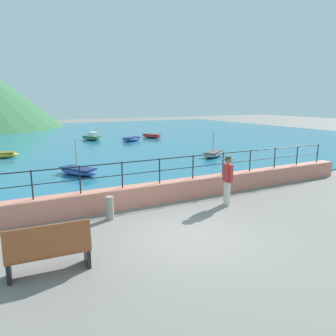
% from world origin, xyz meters
% --- Properties ---
extents(ground_plane, '(120.00, 120.00, 0.00)m').
position_xyz_m(ground_plane, '(0.00, 0.00, 0.00)').
color(ground_plane, slate).
extents(promenade_wall, '(20.00, 0.56, 0.70)m').
position_xyz_m(promenade_wall, '(0.00, 3.20, 0.35)').
color(promenade_wall, tan).
rests_on(promenade_wall, ground).
extents(railing, '(18.44, 0.04, 0.90)m').
position_xyz_m(railing, '(-0.00, 3.20, 1.31)').
color(railing, black).
rests_on(railing, promenade_wall).
extents(lake_water, '(64.00, 44.32, 0.06)m').
position_xyz_m(lake_water, '(0.00, 25.84, 0.03)').
color(lake_water, '#236B89').
rests_on(lake_water, ground).
extents(bench_main, '(1.73, 0.67, 1.13)m').
position_xyz_m(bench_main, '(-3.58, -0.20, 0.56)').
color(bench_main, '#9E4C28').
rests_on(bench_main, ground).
extents(person_walking, '(0.38, 0.56, 1.75)m').
position_xyz_m(person_walking, '(2.62, 1.74, 0.98)').
color(person_walking, beige).
rests_on(person_walking, ground).
extents(bollard, '(0.24, 0.24, 0.73)m').
position_xyz_m(bollard, '(-1.46, 2.31, 0.37)').
color(bollard, gray).
rests_on(bollard, ground).
extents(boat_1, '(1.91, 2.45, 1.75)m').
position_xyz_m(boat_1, '(-0.98, 8.72, 0.26)').
color(boat_1, '#2D4C9E').
rests_on(boat_1, lake_water).
extents(boat_3, '(2.41, 2.03, 1.69)m').
position_xyz_m(boat_3, '(7.96, 9.89, 0.26)').
color(boat_3, gray).
rests_on(boat_3, lake_water).
extents(boat_4, '(1.75, 2.47, 0.36)m').
position_xyz_m(boat_4, '(9.09, 21.74, 0.26)').
color(boat_4, red).
rests_on(boat_4, lake_water).
extents(boat_6, '(1.80, 2.46, 0.76)m').
position_xyz_m(boat_6, '(3.37, 22.59, 0.33)').
color(boat_6, '#338C59').
rests_on(boat_6, lake_water).
extents(boat_7, '(2.43, 1.98, 0.36)m').
position_xyz_m(boat_7, '(6.31, 20.09, 0.26)').
color(boat_7, '#2D4C9E').
rests_on(boat_7, lake_water).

